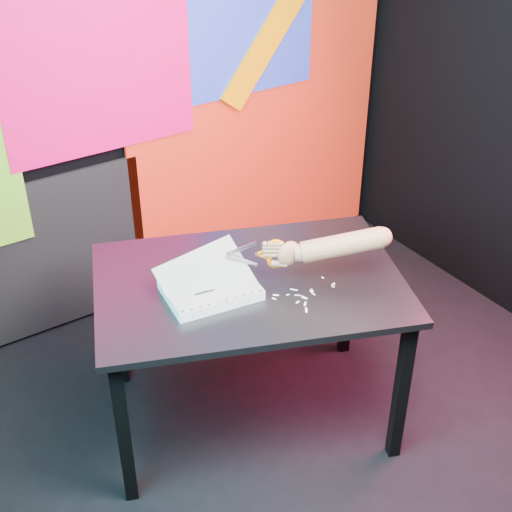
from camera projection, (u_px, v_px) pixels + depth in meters
room at (341, 173)px, 2.36m from camera, size 3.01×3.01×2.71m
backdrop at (163, 134)px, 3.63m from camera, size 2.88×0.05×2.08m
work_table at (249, 297)px, 2.94m from camera, size 1.46×1.23×0.75m
printout_stack at (210, 289)px, 2.80m from camera, size 0.39×0.31×0.19m
scissors at (271, 254)px, 2.80m from camera, size 0.20×0.13×0.13m
hand_forearm at (333, 246)px, 2.79m from camera, size 0.43×0.29×0.17m
paper_clippings at (306, 294)px, 2.81m from camera, size 0.27×0.17×0.00m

